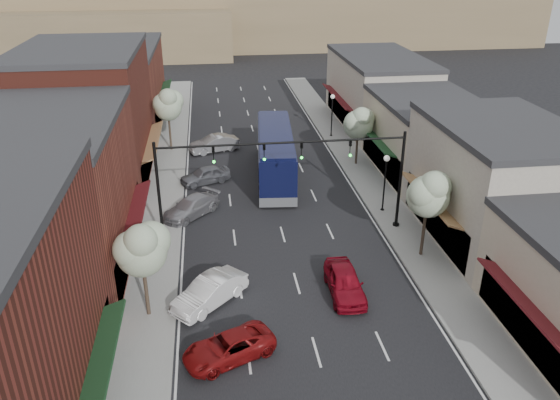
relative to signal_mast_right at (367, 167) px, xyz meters
name	(u,v)px	position (x,y,z in m)	size (l,w,h in m)	color
ground	(303,303)	(-5.62, -8.00, -4.62)	(160.00, 160.00, 0.00)	black
sidewalk_left	(166,180)	(-14.02, 10.50, -4.55)	(2.80, 73.00, 0.15)	gray
sidewalk_right	(361,170)	(2.78, 10.50, -4.55)	(2.80, 73.00, 0.15)	gray
curb_left	(183,179)	(-12.62, 10.50, -4.55)	(0.25, 73.00, 0.17)	gray
curb_right	(346,171)	(1.38, 10.50, -4.55)	(0.25, 73.00, 0.17)	gray
bldg_left_midnear	(46,196)	(-19.85, -2.00, 0.03)	(10.14, 14.10, 9.40)	brown
bldg_left_midfar	(88,116)	(-19.86, 12.00, 0.78)	(10.14, 14.10, 10.90)	maroon
bldg_left_far	(117,86)	(-19.84, 28.00, -0.46)	(10.14, 18.10, 8.40)	brown
bldg_right_midnear	(496,183)	(8.10, -2.00, -0.72)	(9.14, 12.10, 7.90)	#B8AF9E
bldg_right_midfar	(425,136)	(8.08, 10.00, -1.46)	(9.14, 12.10, 6.40)	#C3B29B
bldg_right_far	(378,91)	(8.09, 24.00, -0.96)	(9.14, 16.10, 7.40)	#B8AF9E
hill_far	(226,11)	(-5.62, 82.00, 1.38)	(120.00, 30.00, 12.00)	#7A6647
hill_near	(87,33)	(-30.62, 70.00, -0.62)	(50.00, 20.00, 8.00)	#7A6647
signal_mast_right	(367,167)	(0.00, 0.00, 0.00)	(8.22, 0.46, 7.00)	black
signal_mast_left	(195,176)	(-11.24, 0.00, 0.00)	(8.22, 0.46, 7.00)	black
tree_right_near	(430,193)	(2.73, -4.05, -0.17)	(2.85, 2.65, 5.95)	#47382B
tree_right_far	(359,122)	(2.73, 11.95, -0.63)	(2.85, 2.65, 5.43)	#47382B
tree_left_near	(142,248)	(-13.87, -8.05, -0.40)	(2.85, 2.65, 5.69)	#47382B
tree_left_far	(168,104)	(-13.87, 17.95, -0.02)	(2.85, 2.65, 6.13)	#47382B
lamp_post_near	(385,174)	(2.18, 2.50, -1.62)	(0.44, 0.44, 4.44)	black
lamp_post_far	(332,109)	(2.18, 20.00, -1.62)	(0.44, 0.44, 4.44)	black
coach_bus	(275,154)	(-4.82, 10.31, -2.56)	(4.02, 13.25, 3.98)	black
red_hatchback	(345,282)	(-3.13, -7.38, -3.84)	(1.84, 4.57, 1.56)	maroon
parked_car_a	(229,347)	(-9.85, -11.82, -4.00)	(2.06, 4.46, 1.24)	maroon
parked_car_b	(210,292)	(-10.66, -7.32, -3.85)	(1.62, 4.66, 1.53)	silver
parked_car_c	(191,207)	(-11.82, 3.72, -3.93)	(1.94, 4.78, 1.39)	#949499
parked_car_d	(205,175)	(-10.75, 9.64, -3.92)	(1.67, 4.15, 1.41)	slate
parked_car_e	(214,144)	(-9.82, 17.21, -3.84)	(1.65, 4.74, 1.56)	#A5A6AA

